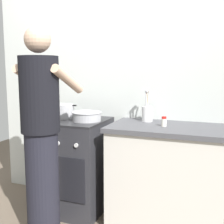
{
  "coord_description": "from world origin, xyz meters",
  "views": [
    {
      "loc": [
        0.96,
        -2.3,
        1.38
      ],
      "look_at": [
        0.05,
        0.12,
        1.0
      ],
      "focal_mm": 46.48,
      "sensor_mm": 36.0,
      "label": 1
    }
  ],
  "objects": [
    {
      "name": "pot",
      "position": [
        -0.49,
        0.19,
        0.97
      ],
      "size": [
        0.28,
        0.21,
        0.14
      ],
      "color": "#B2B2B7",
      "rests_on": "stove_range"
    },
    {
      "name": "person",
      "position": [
        -0.33,
        -0.43,
        0.86
      ],
      "size": [
        0.41,
        0.5,
        1.7
      ],
      "color": "black",
      "rests_on": "ground"
    },
    {
      "name": "ground",
      "position": [
        0.0,
        0.0,
        0.0
      ],
      "size": [
        6.0,
        6.0,
        0.0
      ],
      "primitive_type": "plane",
      "color": "#6B5B4C"
    },
    {
      "name": "countertop",
      "position": [
        0.55,
        0.15,
        0.45
      ],
      "size": [
        1.0,
        0.6,
        0.9
      ],
      "color": "silver",
      "rests_on": "ground"
    },
    {
      "name": "stove_range",
      "position": [
        -0.35,
        0.15,
        0.45
      ],
      "size": [
        0.6,
        0.62,
        0.9
      ],
      "color": "#2D2D33",
      "rests_on": "ground"
    },
    {
      "name": "spice_bottle",
      "position": [
        0.52,
        0.12,
        0.94
      ],
      "size": [
        0.04,
        0.04,
        0.08
      ],
      "color": "silver",
      "rests_on": "countertop"
    },
    {
      "name": "mixing_bowl",
      "position": [
        -0.21,
        0.13,
        0.95
      ],
      "size": [
        0.28,
        0.28,
        0.09
      ],
      "color": "#B7B7BC",
      "rests_on": "stove_range"
    },
    {
      "name": "back_wall",
      "position": [
        0.2,
        0.5,
        1.25
      ],
      "size": [
        3.2,
        0.1,
        2.5
      ],
      "color": "silver",
      "rests_on": "ground"
    },
    {
      "name": "utensil_crock",
      "position": [
        0.33,
        0.31,
        0.99
      ],
      "size": [
        0.1,
        0.1,
        0.3
      ],
      "color": "silver",
      "rests_on": "countertop"
    }
  ]
}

